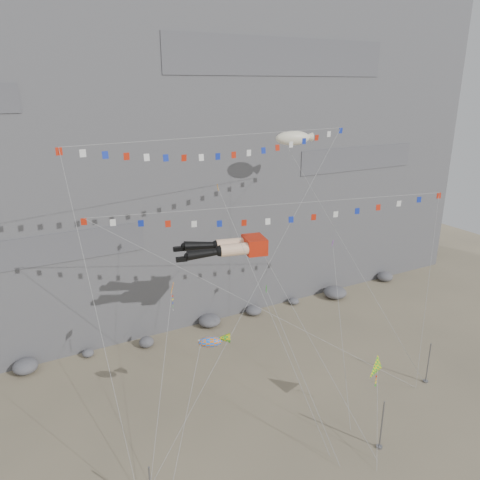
{
  "coord_description": "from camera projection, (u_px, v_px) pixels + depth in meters",
  "views": [
    {
      "loc": [
        -20.24,
        -28.06,
        27.11
      ],
      "look_at": [
        -0.23,
        9.0,
        13.06
      ],
      "focal_mm": 35.0,
      "sensor_mm": 36.0,
      "label": 1
    }
  ],
  "objects": [
    {
      "name": "ground",
      "position": [
        291.0,
        409.0,
        41.13
      ],
      "size": [
        120.0,
        120.0,
        0.0
      ],
      "primitive_type": "plane",
      "color": "gray",
      "rests_on": "ground"
    },
    {
      "name": "cliff",
      "position": [
        156.0,
        102.0,
        59.93
      ],
      "size": [
        80.0,
        28.0,
        50.0
      ],
      "primitive_type": "cube",
      "color": "slate",
      "rests_on": "ground"
    },
    {
      "name": "talus_boulders",
      "position": [
        210.0,
        321.0,
        55.13
      ],
      "size": [
        60.0,
        3.0,
        1.2
      ],
      "primitive_type": null,
      "color": "slate",
      "rests_on": "ground"
    },
    {
      "name": "anchor_pole_center",
      "position": [
        382.0,
        425.0,
        36.05
      ],
      "size": [
        0.12,
        0.12,
        4.31
      ],
      "primitive_type": "cylinder",
      "color": "slate",
      "rests_on": "ground"
    },
    {
      "name": "anchor_pole_right",
      "position": [
        428.0,
        363.0,
        44.17
      ],
      "size": [
        0.12,
        0.12,
        4.2
      ],
      "primitive_type": "cylinder",
      "color": "slate",
      "rests_on": "ground"
    },
    {
      "name": "legs_kite",
      "position": [
        230.0,
        247.0,
        41.62
      ],
      "size": [
        9.86,
        17.13,
        19.88
      ],
      "rotation": [
        0.0,
        0.0,
        -0.21
      ],
      "color": "red",
      "rests_on": "ground"
    },
    {
      "name": "flag_banner_upper",
      "position": [
        226.0,
        136.0,
        39.23
      ],
      "size": [
        27.05,
        12.69,
        28.38
      ],
      "color": "red",
      "rests_on": "ground"
    },
    {
      "name": "flag_banner_lower",
      "position": [
        280.0,
        204.0,
        40.39
      ],
      "size": [
        31.7,
        11.59,
        21.72
      ],
      "color": "red",
      "rests_on": "ground"
    },
    {
      "name": "harlequin_kite",
      "position": [
        172.0,
        289.0,
        37.49
      ],
      "size": [
        6.39,
        9.54,
        15.47
      ],
      "color": "red",
      "rests_on": "ground"
    },
    {
      "name": "fish_windsock",
      "position": [
        210.0,
        342.0,
        36.4
      ],
      "size": [
        8.06,
        7.52,
        12.03
      ],
      "color": "orange",
      "rests_on": "ground"
    },
    {
      "name": "delta_kite",
      "position": [
        378.0,
        368.0,
        38.16
      ],
      "size": [
        4.93,
        5.02,
        7.68
      ],
      "color": "yellow",
      "rests_on": "ground"
    },
    {
      "name": "blimp_windsock",
      "position": [
        293.0,
        139.0,
        47.87
      ],
      "size": [
        8.17,
        16.19,
        27.11
      ],
      "color": "#F8EFCC",
      "rests_on": "ground"
    },
    {
      "name": "small_kite_a",
      "position": [
        221.0,
        194.0,
        38.76
      ],
      "size": [
        3.76,
        13.12,
        22.94
      ],
      "color": "orange",
      "rests_on": "ground"
    },
    {
      "name": "small_kite_b",
      "position": [
        333.0,
        246.0,
        45.06
      ],
      "size": [
        5.82,
        10.56,
        16.75
      ],
      "color": "purple",
      "rests_on": "ground"
    },
    {
      "name": "small_kite_c",
      "position": [
        267.0,
        292.0,
        39.02
      ],
      "size": [
        1.43,
        10.24,
        14.49
      ],
      "color": "green",
      "rests_on": "ground"
    }
  ]
}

